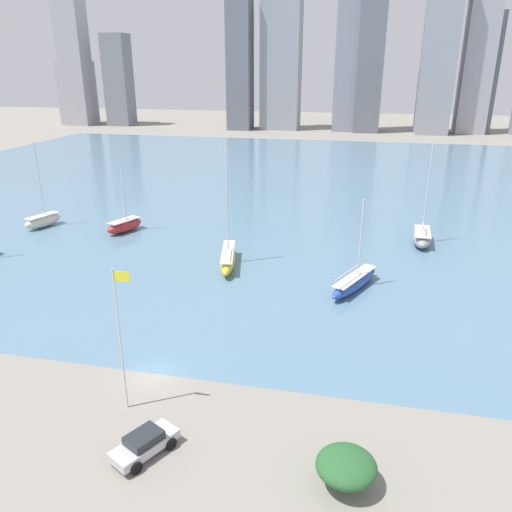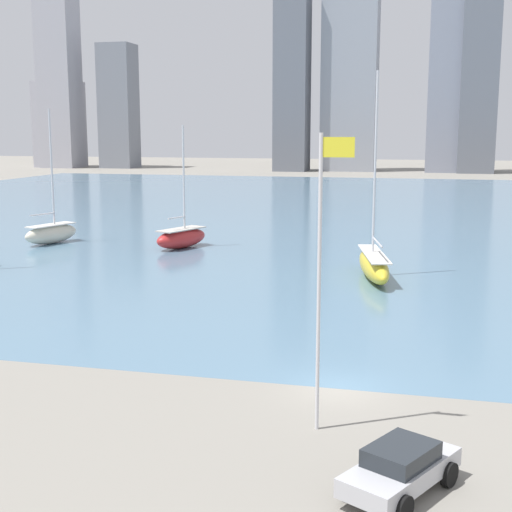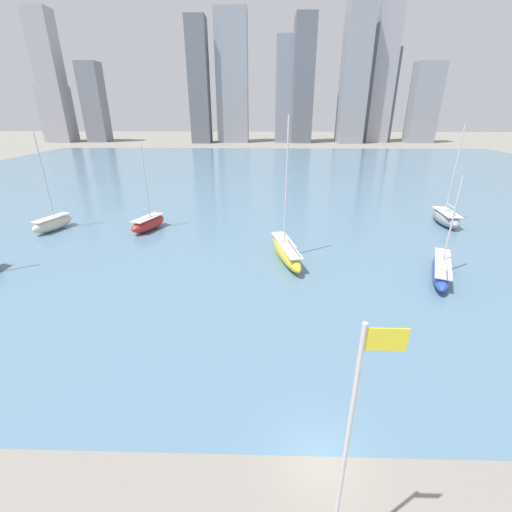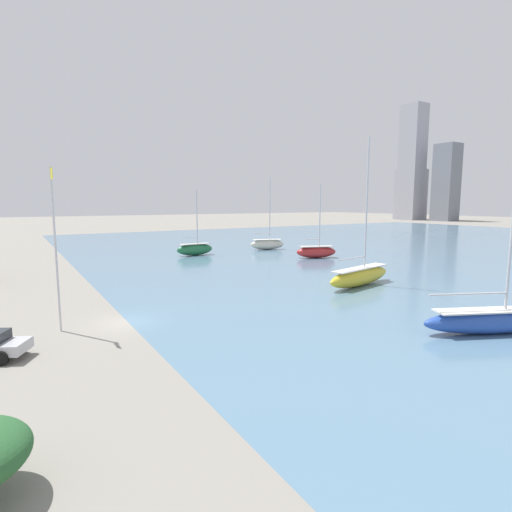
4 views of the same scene
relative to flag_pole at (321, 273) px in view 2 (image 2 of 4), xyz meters
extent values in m
plane|color=gray|center=(0.21, 4.35, -5.94)|extent=(500.00, 500.00, 0.00)
cube|color=slate|center=(0.21, 74.35, -5.94)|extent=(180.00, 140.00, 0.00)
cylinder|color=silver|center=(-0.06, 0.00, -0.48)|extent=(0.14, 0.14, 10.91)
cube|color=yellow|center=(0.56, 0.00, 4.47)|extent=(1.10, 0.03, 0.70)
cube|color=#9E9EA8|center=(-106.09, 173.75, 6.75)|extent=(12.76, 10.27, 25.38)
cube|color=#9E9EA8|center=(-103.80, 170.63, 22.30)|extent=(10.56, 8.92, 56.48)
cube|color=slate|center=(-86.44, 173.41, 11.96)|extent=(9.74, 8.73, 35.79)
cube|color=slate|center=(-33.69, 169.21, 20.40)|extent=(8.84, 9.33, 52.68)
cube|color=#8E939E|center=(-18.59, 173.81, 22.17)|extent=(14.63, 10.85, 56.22)
cube|color=gray|center=(9.18, 172.04, 16.98)|extent=(14.16, 7.23, 45.83)
cube|color=slate|center=(14.79, 174.11, 21.01)|extent=(9.27, 14.74, 53.89)
ellipsoid|color=yellow|center=(-0.20, 28.28, -4.98)|extent=(3.88, 10.44, 1.90)
cube|color=silver|center=(-0.20, 28.28, -4.08)|extent=(3.18, 8.56, 0.10)
cube|color=#2D2D33|center=(-0.20, 28.28, -5.51)|extent=(0.55, 1.85, 0.86)
cylinder|color=silver|center=(-0.36, 29.03, 2.66)|extent=(0.18, 0.18, 13.39)
cylinder|color=silver|center=(0.14, 26.71, -2.93)|extent=(1.14, 4.66, 0.14)
ellipsoid|color=beige|center=(-32.36, 37.69, -4.99)|extent=(3.80, 6.59, 1.88)
cube|color=silver|center=(-32.36, 37.69, -4.10)|extent=(3.11, 5.40, 0.10)
cube|color=#2D2D33|center=(-32.36, 37.69, -5.51)|extent=(0.51, 1.13, 0.85)
cylinder|color=silver|center=(-32.21, 38.14, 1.53)|extent=(0.18, 0.18, 11.16)
cylinder|color=silver|center=(-32.68, 36.74, -2.95)|extent=(1.07, 2.85, 0.14)
ellipsoid|color=#B72828|center=(-18.99, 38.15, -5.01)|extent=(4.47, 6.72, 1.84)
cube|color=#BCB7AD|center=(-18.99, 38.15, -4.14)|extent=(3.66, 5.51, 0.10)
cube|color=#2D2D33|center=(-18.99, 38.15, -5.52)|extent=(0.58, 1.12, 0.83)
cylinder|color=silver|center=(-18.81, 38.59, 0.70)|extent=(0.18, 0.18, 9.58)
cylinder|color=silver|center=(-19.23, 37.55, -2.99)|extent=(0.98, 2.15, 0.14)
cube|color=#B7B7BC|center=(3.17, -4.10, -5.24)|extent=(3.71, 4.76, 0.60)
cube|color=#23282D|center=(3.17, -4.10, -4.67)|extent=(2.46, 2.71, 0.55)
cylinder|color=black|center=(3.00, -2.45, -5.54)|extent=(0.60, 0.82, 0.79)
cylinder|color=black|center=(4.63, -3.34, -5.54)|extent=(0.60, 0.82, 0.79)
cylinder|color=black|center=(1.70, -4.87, -5.54)|extent=(0.60, 0.82, 0.79)
cylinder|color=black|center=(3.33, -5.75, -5.54)|extent=(0.60, 0.82, 0.79)
camera|label=1|loc=(15.52, -27.39, 17.30)|focal=35.00mm
camera|label=2|loc=(3.68, -24.88, 5.04)|focal=50.00mm
camera|label=3|loc=(-2.63, -7.31, 9.97)|focal=24.00mm
camera|label=4|loc=(28.98, -2.37, 2.66)|focal=28.00mm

